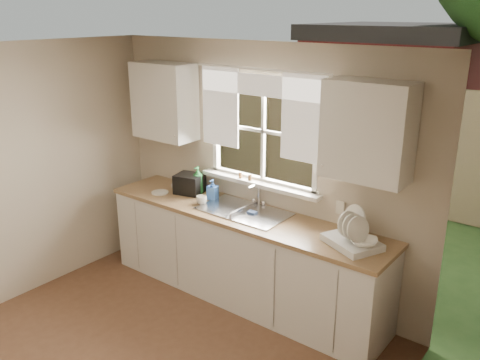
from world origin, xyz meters
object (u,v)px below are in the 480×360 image
Objects in this scene: soap_bottle_a at (198,180)px; black_appliance at (189,184)px; dish_rack at (352,238)px; cup at (202,200)px.

soap_bottle_a reaches higher than black_appliance.
black_appliance is at bearing 176.77° from dish_rack.
black_appliance is (-0.09, -0.04, -0.05)m from soap_bottle_a.
cup is 0.39× the size of black_appliance.
soap_bottle_a is at bearing 10.39° from black_appliance.
dish_rack is 4.96× the size of cup.
dish_rack is at bearing -12.68° from soap_bottle_a.
dish_rack reaches higher than black_appliance.
soap_bottle_a is at bearing 175.42° from dish_rack.
dish_rack is at bearing -17.13° from black_appliance.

